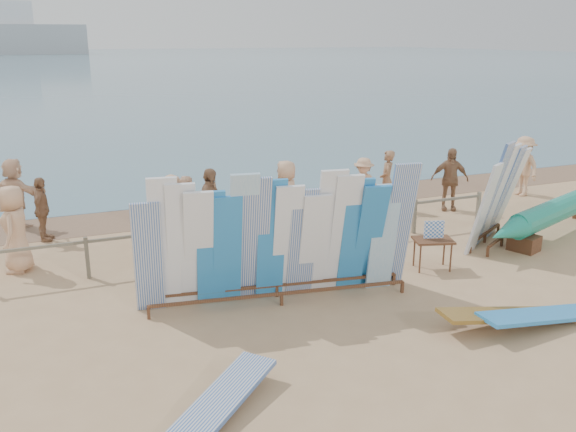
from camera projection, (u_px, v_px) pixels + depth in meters
name	position (u px, v px, depth m)	size (l,w,h in m)	color
ground	(323.00, 303.00, 11.56)	(160.00, 160.00, 0.00)	tan
ocean	(56.00, 61.00, 125.19)	(320.00, 240.00, 0.02)	slate
wet_sand_strip	(218.00, 208.00, 17.95)	(40.00, 2.60, 0.01)	#7F5F47
distant_ship	(0.00, 35.00, 165.50)	(45.00, 8.00, 14.00)	#999EA3
fence	(268.00, 227.00, 14.04)	(12.08, 0.08, 0.90)	#746C58
main_surfboard_rack	(279.00, 243.00, 11.33)	(5.32, 1.40, 2.63)	brown
side_surfboard_rack	(497.00, 198.00, 14.49)	(2.26, 1.70, 2.60)	brown
outrigger_canoe	(561.00, 210.00, 15.47)	(6.66, 3.03, 0.98)	brown
vendor_table	(432.00, 253.00, 13.17)	(0.95, 0.79, 1.09)	brown
flat_board_d	(544.00, 325.00, 10.68)	(0.56, 2.70, 0.07)	#277CC4
flat_board_e	(210.00, 423.00, 7.97)	(0.56, 2.70, 0.07)	silver
flat_board_c	(509.00, 326.00, 10.65)	(0.56, 2.70, 0.07)	olive
beach_chair_left	(227.00, 232.00, 15.01)	(0.53, 0.55, 0.81)	red
beach_chair_right	(310.00, 220.00, 15.91)	(0.72, 0.73, 0.85)	red
stroller	(357.00, 214.00, 16.03)	(0.63, 0.78, 0.95)	red
beachgoer_extra_1	(42.00, 210.00, 14.87)	(0.94, 0.41, 1.60)	#8C6042
beachgoer_0	(15.00, 229.00, 12.92)	(0.92, 0.44, 1.89)	tan
beachgoer_10	(450.00, 179.00, 17.53)	(1.07, 0.46, 1.82)	#8C6042
beachgoer_6	(286.00, 196.00, 15.64)	(0.90, 0.43, 1.85)	tan
beachgoer_4	(210.00, 207.00, 14.53)	(1.11, 0.48, 1.89)	#8C6042
beachgoer_7	(387.00, 180.00, 17.60)	(0.63, 0.35, 1.74)	#8C6042
beachgoer_11	(15.00, 193.00, 15.99)	(1.70, 0.55, 1.84)	beige
beachgoer_9	(363.00, 185.00, 17.37)	(1.02, 0.42, 1.58)	tan
beachgoer_extra_0	(523.00, 166.00, 19.15)	(1.22, 0.50, 1.88)	tan
beachgoer_3	(173.00, 207.00, 15.07)	(1.04, 0.43, 1.62)	tan
beachgoer_2	(189.00, 209.00, 14.86)	(0.79, 0.38, 1.64)	beige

